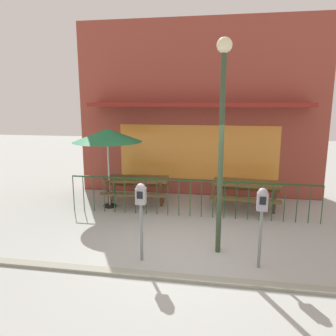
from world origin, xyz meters
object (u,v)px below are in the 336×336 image
object	(u,v)px
parking_meter_near	(262,207)
parking_meter_far	(141,202)
picnic_table_left	(136,183)
patio_umbrella	(107,136)
picnic_table_right	(246,188)
street_lamp	(222,118)

from	to	relation	value
parking_meter_near	parking_meter_far	size ratio (longest dim) A/B	0.99
picnic_table_left	patio_umbrella	xyz separation A→B (m)	(-0.68, -0.37, 1.39)
picnic_table_right	parking_meter_far	xyz separation A→B (m)	(-2.09, -3.35, 0.54)
parking_meter_near	parking_meter_far	bearing A→B (deg)	-177.50
parking_meter_far	picnic_table_left	bearing A→B (deg)	106.67
parking_meter_far	street_lamp	distance (m)	2.12
parking_meter_near	street_lamp	bearing A→B (deg)	145.48
picnic_table_right	street_lamp	distance (m)	3.48
parking_meter_near	patio_umbrella	bearing A→B (deg)	143.21
picnic_table_right	parking_meter_far	bearing A→B (deg)	-121.91
picnic_table_right	parking_meter_near	distance (m)	3.30
patio_umbrella	parking_meter_far	size ratio (longest dim) A/B	1.48
picnic_table_right	parking_meter_near	world-z (taller)	parking_meter_near
picnic_table_right	parking_meter_near	size ratio (longest dim) A/B	1.32
street_lamp	picnic_table_left	bearing A→B (deg)	131.41
picnic_table_left	street_lamp	xyz separation A→B (m)	(2.38, -2.70, 2.01)
patio_umbrella	parking_meter_far	xyz separation A→B (m)	(1.67, -2.94, -0.86)
picnic_table_left	street_lamp	bearing A→B (deg)	-48.59
picnic_table_right	patio_umbrella	size ratio (longest dim) A/B	0.88
parking_meter_far	parking_meter_near	bearing A→B (deg)	2.50
picnic_table_left	parking_meter_near	bearing A→B (deg)	-45.81
street_lamp	parking_meter_far	bearing A→B (deg)	-156.75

